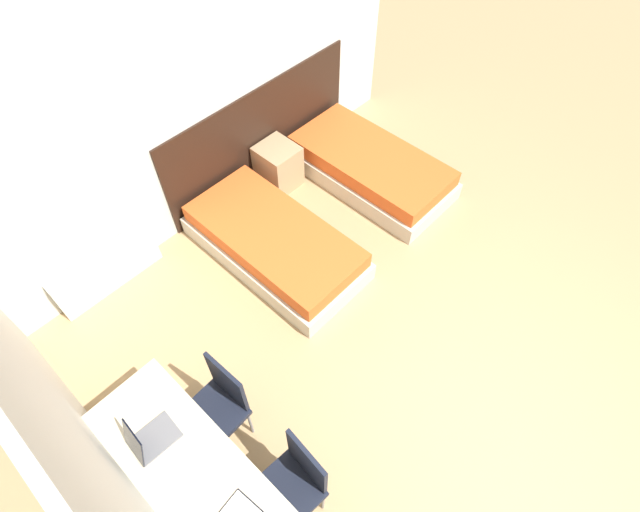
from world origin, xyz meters
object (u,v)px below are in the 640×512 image
at_px(nightstand, 278,166).
at_px(chair_near_laptop, 218,404).
at_px(bed_near_window, 275,243).
at_px(laptop, 148,440).
at_px(chair_near_notebook, 294,482).
at_px(bed_near_door, 370,167).

relative_size(nightstand, chair_near_laptop, 0.56).
bearing_deg(bed_near_window, nightstand, 43.82).
height_order(bed_near_window, laptop, laptop).
height_order(bed_near_window, nightstand, nightstand).
bearing_deg(chair_near_laptop, chair_near_notebook, -92.02).
relative_size(bed_near_door, chair_near_notebook, 2.01).
distance_m(bed_near_door, laptop, 3.75).
height_order(chair_near_notebook, laptop, laptop).
bearing_deg(chair_near_notebook, bed_near_door, 35.67).
distance_m(nightstand, chair_near_laptop, 2.89).
bearing_deg(chair_near_laptop, laptop, 175.23).
height_order(bed_near_window, chair_near_laptop, chair_near_laptop).
relative_size(bed_near_door, laptop, 5.96).
xyz_separation_m(bed_near_window, bed_near_door, (1.52, 0.00, 0.00)).
xyz_separation_m(bed_near_window, chair_near_notebook, (-1.52, -1.82, 0.33)).
relative_size(bed_near_window, nightstand, 3.62).
bearing_deg(chair_near_laptop, nightstand, 35.49).
bearing_deg(nightstand, laptop, -148.29).
height_order(bed_near_window, bed_near_door, same).
distance_m(nightstand, chair_near_notebook, 3.43).
height_order(nightstand, chair_near_notebook, chair_near_notebook).
xyz_separation_m(bed_near_door, chair_near_laptop, (-3.05, -1.02, 0.33)).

